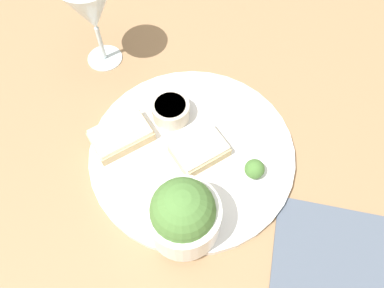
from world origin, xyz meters
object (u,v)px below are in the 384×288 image
at_px(sauce_ramekin, 171,110).
at_px(wine_glass, 91,9).
at_px(cheese_toast_near, 121,135).
at_px(salad_bowl, 183,214).
at_px(napkin, 331,259).
at_px(cheese_toast_far, 199,149).

bearing_deg(sauce_ramekin, wine_glass, 132.62).
bearing_deg(cheese_toast_near, sauce_ramekin, 30.55).
height_order(salad_bowl, napkin, salad_bowl).
distance_m(sauce_ramekin, cheese_toast_near, 0.09).
xyz_separation_m(salad_bowl, napkin, (0.20, -0.04, -0.06)).
xyz_separation_m(cheese_toast_far, napkin, (0.18, -0.16, -0.02)).
relative_size(cheese_toast_far, napkin, 0.53).
distance_m(sauce_ramekin, napkin, 0.32).
distance_m(salad_bowl, napkin, 0.22).
bearing_deg(wine_glass, cheese_toast_far, -50.32).
xyz_separation_m(sauce_ramekin, napkin, (0.23, -0.23, -0.03)).
bearing_deg(napkin, cheese_toast_near, 148.72).
bearing_deg(cheese_toast_near, cheese_toast_far, -11.61).
bearing_deg(wine_glass, napkin, -46.11).
bearing_deg(sauce_ramekin, cheese_toast_far, -56.94).
relative_size(salad_bowl, cheese_toast_near, 0.97).
xyz_separation_m(salad_bowl, sauce_ramekin, (-0.02, 0.19, -0.03)).
height_order(sauce_ramekin, napkin, sauce_ramekin).
relative_size(sauce_ramekin, napkin, 0.33).
bearing_deg(salad_bowl, napkin, -11.96).
relative_size(cheese_toast_near, cheese_toast_far, 1.10).
relative_size(sauce_ramekin, wine_glass, 0.38).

